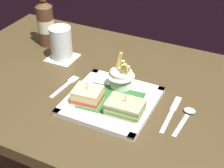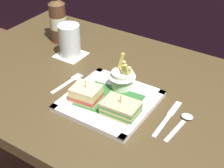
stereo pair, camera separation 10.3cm
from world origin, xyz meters
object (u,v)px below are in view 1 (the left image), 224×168
fries_cup (121,76)px  fork (66,85)px  dining_table (113,121)px  square_plate (111,101)px  sandwich_half_left (88,95)px  beer_bottle (46,22)px  sandwich_half_right (125,107)px  spoon (187,115)px  knife (172,112)px  water_glass (61,45)px

fries_cup → fork: (-0.17, -0.06, -0.05)m
dining_table → square_plate: 0.17m
square_plate → sandwich_half_left: bearing=-150.3°
square_plate → sandwich_half_left: sandwich_half_left is taller
fork → beer_bottle: bearing=135.4°
sandwich_half_right → beer_bottle: beer_bottle is taller
sandwich_half_left → sandwich_half_right: (0.12, 0.00, -0.00)m
dining_table → spoon: (0.26, -0.04, 0.15)m
knife → sandwich_half_left: bearing=-163.8°
fries_cup → water_glass: (-0.27, 0.09, 0.01)m
beer_bottle → spoon: 0.65m
sandwich_half_right → fork: (-0.23, 0.05, -0.03)m
sandwich_half_left → beer_bottle: (-0.33, 0.27, 0.06)m
fries_cup → water_glass: bearing=162.5°
square_plate → water_glass: bearing=149.6°
sandwich_half_right → knife: size_ratio=0.60×
dining_table → fork: fork is taller
sandwich_half_left → spoon: sandwich_half_left is taller
beer_bottle → fork: size_ratio=1.75×
sandwich_half_right → water_glass: (-0.34, 0.20, 0.03)m
water_glass → fork: bearing=-53.8°
sandwich_half_right → knife: 0.14m
sandwich_half_left → fries_cup: bearing=63.1°
beer_bottle → fork: bearing=-44.6°
spoon → fork: bearing=-176.8°
fries_cup → fork: fries_cup is taller
beer_bottle → knife: size_ratio=1.36×
water_glass → sandwich_half_left: bearing=-42.2°
square_plate → dining_table: bearing=112.6°
dining_table → beer_bottle: 0.46m
fries_cup → beer_bottle: 0.42m
sandwich_half_left → spoon: 0.29m
square_plate → knife: bearing=11.1°
sandwich_half_left → fries_cup: 0.13m
spoon → dining_table: bearing=171.4°
sandwich_half_left → beer_bottle: size_ratio=0.37×
dining_table → fries_cup: fries_cup is taller
dining_table → spoon: size_ratio=8.95×
square_plate → knife: size_ratio=1.44×
water_glass → square_plate: bearing=-30.4°
square_plate → fries_cup: size_ratio=2.30×
fries_cup → knife: 0.19m
sandwich_half_right → water_glass: bearing=149.8°
sandwich_half_right → fork: bearing=167.1°
beer_bottle → knife: (0.57, -0.20, -0.09)m
sandwich_half_left → square_plate: bearing=29.7°
fork → knife: (0.35, 0.02, 0.00)m
square_plate → sandwich_half_right: 0.07m
beer_bottle → knife: 0.61m
dining_table → beer_bottle: size_ratio=5.05×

